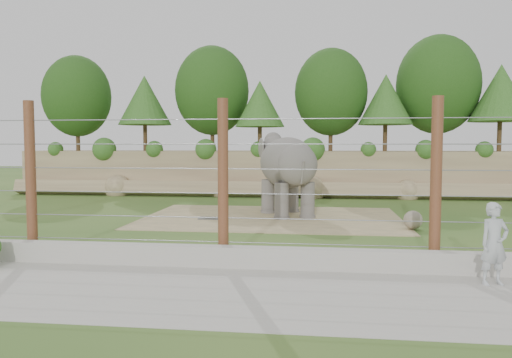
# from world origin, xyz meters

# --- Properties ---
(ground) EXTENTS (90.00, 90.00, 0.00)m
(ground) POSITION_xyz_m (0.00, 0.00, 0.00)
(ground) COLOR #345E22
(ground) RESTS_ON ground
(back_embankment) EXTENTS (30.00, 5.52, 8.77)m
(back_embankment) POSITION_xyz_m (0.59, 12.68, 3.97)
(back_embankment) COLOR #826A4F
(back_embankment) RESTS_ON ground
(dirt_patch) EXTENTS (10.00, 7.00, 0.02)m
(dirt_patch) POSITION_xyz_m (0.50, 3.00, 0.01)
(dirt_patch) COLOR #8F835B
(dirt_patch) RESTS_ON ground
(drain_grate) EXTENTS (1.00, 0.60, 0.03)m
(drain_grate) POSITION_xyz_m (-1.77, 2.39, 0.04)
(drain_grate) COLOR #262628
(drain_grate) RESTS_ON dirt_patch
(elephant) EXTENTS (3.23, 4.47, 3.33)m
(elephant) POSITION_xyz_m (1.06, 3.73, 1.66)
(elephant) COLOR slate
(elephant) RESTS_ON ground
(stone_ball) EXTENTS (0.63, 0.63, 0.63)m
(stone_ball) POSITION_xyz_m (5.50, 0.84, 0.34)
(stone_ball) COLOR gray
(stone_ball) RESTS_ON dirt_patch
(retaining_wall) EXTENTS (26.00, 0.35, 0.50)m
(retaining_wall) POSITION_xyz_m (0.00, -5.00, 0.25)
(retaining_wall) COLOR beige
(retaining_wall) RESTS_ON ground
(walkway) EXTENTS (26.00, 4.00, 0.01)m
(walkway) POSITION_xyz_m (0.00, -7.00, 0.01)
(walkway) COLOR beige
(walkway) RESTS_ON ground
(barrier_fence) EXTENTS (20.26, 0.26, 4.00)m
(barrier_fence) POSITION_xyz_m (0.00, -4.50, 2.00)
(barrier_fence) COLOR brown
(barrier_fence) RESTS_ON ground
(zookeeper) EXTENTS (0.71, 0.58, 1.70)m
(zookeeper) POSITION_xyz_m (5.89, -5.78, 0.86)
(zookeeper) COLOR #A2A6AB
(zookeeper) RESTS_ON walkway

